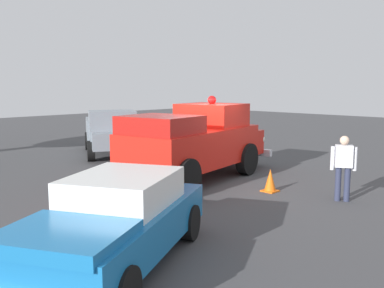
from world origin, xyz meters
The scene contains 10 objects.
ground_plane centered at (0.00, 0.00, 0.00)m, with size 60.00×60.00×0.00m, color #424244.
vintage_fire_truck centered at (-0.53, -0.13, 1.20)m, with size 3.23×6.23×2.59m.
classic_hot_rod centered at (2.99, -5.79, 0.75)m, with size 3.64×4.72×1.46m.
parked_pickup centered at (-6.48, 0.87, 0.99)m, with size 5.05×4.00×1.90m.
lawn_chair_near_truck centered at (-2.25, 3.25, 0.59)m, with size 0.62×0.61×1.02m.
lawn_chair_by_car centered at (1.02, -3.51, 0.59)m, with size 0.69×0.69×1.02m.
lawn_chair_spare centered at (-4.21, 1.20, 0.59)m, with size 0.52×0.53×1.02m.
spectator_seated centered at (-2.21, 3.13, 0.70)m, with size 0.51×0.61×1.29m.
spectator_standing centered at (3.91, 0.58, 0.96)m, with size 0.60×0.44×1.68m.
traffic_cone centered at (2.03, 0.14, 0.31)m, with size 0.40×0.40×0.64m.
Camera 1 is at (8.60, -9.78, 2.95)m, focal length 40.42 mm.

